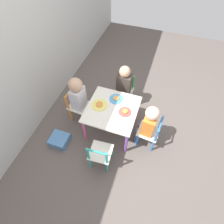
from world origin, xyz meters
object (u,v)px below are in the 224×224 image
at_px(kids_table, 112,112).
at_px(child_right, 124,85).
at_px(child_back, 79,97).
at_px(plate_front, 125,112).
at_px(chair_blue, 150,132).
at_px(chair_orange, 78,106).
at_px(plate_back, 99,105).
at_px(child_front, 148,123).
at_px(chair_green, 124,91).
at_px(plate_right, 116,99).
at_px(chair_teal, 100,154).
at_px(storage_bin, 60,140).

xyz_separation_m(kids_table, child_right, (0.48, -0.01, 0.04)).
bearing_deg(child_right, child_back, -137.00).
bearing_deg(kids_table, plate_front, -90.00).
bearing_deg(kids_table, child_back, 84.96).
height_order(chair_blue, child_right, child_right).
xyz_separation_m(child_back, child_right, (0.44, -0.49, -0.03)).
xyz_separation_m(chair_orange, plate_back, (-0.05, -0.37, 0.22)).
bearing_deg(child_front, plate_back, -88.61).
relative_size(chair_blue, child_back, 0.67).
distance_m(chair_green, child_front, 0.77).
bearing_deg(plate_right, chair_blue, -112.24).
distance_m(chair_green, chair_teal, 1.08).
xyz_separation_m(child_front, plate_front, (0.04, 0.31, 0.04)).
bearing_deg(plate_front, chair_blue, -97.71).
height_order(chair_green, child_right, child_right).
height_order(child_right, storage_bin, child_right).
xyz_separation_m(plate_right, plate_front, (-0.17, -0.17, -0.00)).
height_order(chair_teal, plate_front, chair_teal).
relative_size(chair_blue, child_front, 0.71).
height_order(kids_table, chair_teal, chair_teal).
height_order(chair_teal, child_right, child_right).
xyz_separation_m(kids_table, chair_orange, (0.05, 0.54, -0.15)).
relative_size(child_back, child_right, 1.04).
bearing_deg(child_back, chair_blue, -90.13).
height_order(chair_orange, child_back, child_back).
bearing_deg(chair_teal, plate_right, -90.94).
xyz_separation_m(chair_blue, plate_front, (0.05, 0.37, 0.22)).
bearing_deg(child_front, chair_teal, -36.35).
distance_m(child_back, storage_bin, 0.66).
bearing_deg(chair_green, chair_blue, -46.99).
bearing_deg(plate_right, chair_orange, 102.85).
xyz_separation_m(chair_orange, child_right, (0.43, -0.55, 0.19)).
distance_m(child_back, plate_right, 0.49).
distance_m(kids_table, storage_bin, 0.83).
relative_size(child_back, storage_bin, 3.22).
relative_size(chair_green, chair_blue, 1.00).
bearing_deg(plate_front, chair_orange, 86.17).
distance_m(chair_orange, plate_back, 0.43).
relative_size(plate_right, plate_front, 1.12).
distance_m(kids_table, child_right, 0.48).
bearing_deg(chair_green, chair_teal, -87.38).
distance_m(chair_green, child_back, 0.73).
relative_size(child_right, plate_front, 4.67).
xyz_separation_m(chair_teal, plate_right, (0.71, 0.04, 0.22)).
xyz_separation_m(child_back, child_front, (-0.09, -0.95, -0.04)).
height_order(child_front, storage_bin, child_front).
relative_size(kids_table, chair_green, 1.24).
distance_m(chair_orange, child_front, 1.03).
bearing_deg(chair_teal, chair_green, -92.62).
xyz_separation_m(child_back, plate_front, (-0.04, -0.65, -0.00)).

